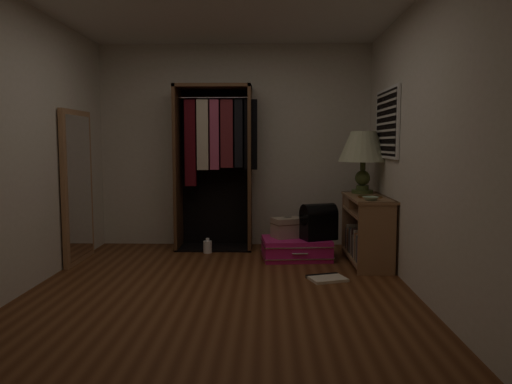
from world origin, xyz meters
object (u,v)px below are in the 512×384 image
floor_mirror (78,187)px  black_bag (319,221)px  train_case (287,228)px  console_bookshelf (366,227)px  white_jug (208,247)px  pink_suitcase (296,248)px  table_lamp (363,148)px  open_wardrobe (217,152)px

floor_mirror → black_bag: bearing=2.8°
floor_mirror → train_case: bearing=5.7°
console_bookshelf → floor_mirror: 3.27m
white_jug → train_case: bearing=-13.3°
pink_suitcase → table_lamp: (0.78, 0.16, 1.16)m
black_bag → table_lamp: 1.00m
table_lamp → white_jug: 2.20m
open_wardrobe → pink_suitcase: (0.97, -0.59, -1.10)m
black_bag → white_jug: 1.41m
console_bookshelf → white_jug: bearing=167.2°
table_lamp → white_jug: size_ratio=3.96×
console_bookshelf → open_wardrobe: (-1.75, 0.73, 0.83)m
train_case → pink_suitcase: bearing=-51.9°
console_bookshelf → open_wardrobe: 2.07m
floor_mirror → train_case: (2.36, 0.23, -0.49)m
train_case → black_bag: 0.38m
black_bag → white_jug: black_bag is taller
pink_suitcase → white_jug: pink_suitcase is taller
floor_mirror → black_bag: 2.75m
open_wardrobe → white_jug: size_ratio=11.21×
train_case → white_jug: bearing=142.6°
table_lamp → white_jug: table_lamp is taller
floor_mirror → train_case: size_ratio=4.18×
train_case → table_lamp: (0.88, 0.10, 0.92)m
floor_mirror → white_jug: 1.66m
console_bookshelf → train_case: size_ratio=2.75×
floor_mirror → black_bag: floor_mirror is taller
open_wardrobe → floor_mirror: 1.72m
console_bookshelf → black_bag: 0.53m
console_bookshelf → open_wardrobe: size_ratio=0.55×
floor_mirror → table_lamp: floor_mirror is taller
console_bookshelf → black_bag: size_ratio=2.54×
floor_mirror → pink_suitcase: floor_mirror is taller
table_lamp → console_bookshelf: bearing=-90.9°
floor_mirror → train_case: 2.43m
console_bookshelf → floor_mirror: bearing=-179.2°
floor_mirror → pink_suitcase: size_ratio=2.03×
black_bag → table_lamp: table_lamp is taller
console_bookshelf → black_bag: bearing=170.3°
black_bag → white_jug: size_ratio=2.41×
black_bag → open_wardrobe: bearing=131.1°
floor_mirror → pink_suitcase: bearing=4.2°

